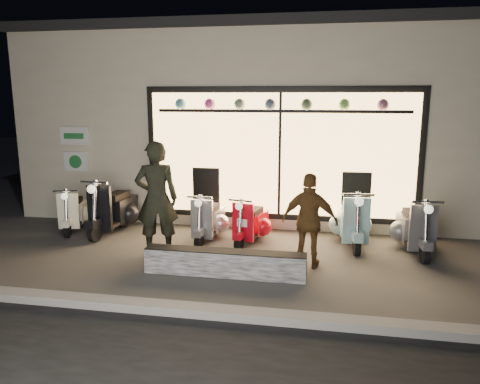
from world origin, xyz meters
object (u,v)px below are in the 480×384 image
object	(u,v)px
graffiti_barrier	(225,263)
woman	(310,221)
scooter_silver	(210,220)
man	(157,199)
scooter_red	(252,223)

from	to	relation	value
graffiti_barrier	woman	size ratio (longest dim) A/B	1.63
graffiti_barrier	scooter_silver	world-z (taller)	scooter_silver
graffiti_barrier	man	xyz separation A→B (m)	(-1.34, 0.77, 0.78)
scooter_silver	man	distance (m)	1.38
scooter_red	man	xyz separation A→B (m)	(-1.48, -1.02, 0.63)
graffiti_barrier	scooter_red	xyz separation A→B (m)	(0.14, 1.79, 0.15)
man	scooter_red	bearing A→B (deg)	-162.28
scooter_silver	woman	world-z (taller)	woman
scooter_silver	graffiti_barrier	bearing A→B (deg)	-66.30
graffiti_barrier	scooter_red	world-z (taller)	scooter_red
graffiti_barrier	man	distance (m)	1.73
scooter_red	woman	distance (m)	1.66
man	woman	distance (m)	2.60
scooter_silver	man	xyz separation A→B (m)	(-0.65, -1.05, 0.62)
graffiti_barrier	scooter_red	bearing A→B (deg)	85.55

